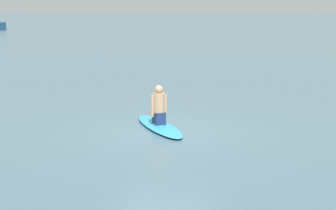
{
  "coord_description": "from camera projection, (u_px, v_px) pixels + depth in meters",
  "views": [
    {
      "loc": [
        3.62,
        -12.25,
        3.16
      ],
      "look_at": [
        0.03,
        0.24,
        0.63
      ],
      "focal_mm": 54.99,
      "sensor_mm": 36.0,
      "label": 1
    }
  ],
  "objects": [
    {
      "name": "ground_plane",
      "position": [
        164.0,
        131.0,
        13.14
      ],
      "size": [
        400.0,
        400.0,
        0.0
      ],
      "primitive_type": "plane",
      "color": "slate"
    },
    {
      "name": "surfboard",
      "position": [
        159.0,
        126.0,
        13.48
      ],
      "size": [
        2.26,
        2.73,
        0.11
      ],
      "primitive_type": "ellipsoid",
      "rotation": [
        0.0,
        0.0,
        -0.93
      ],
      "color": "#339EC6",
      "rests_on": "ground"
    },
    {
      "name": "person_paddler",
      "position": [
        159.0,
        107.0,
        13.38
      ],
      "size": [
        0.42,
        0.43,
        1.02
      ],
      "rotation": [
        0.0,
        0.0,
        -0.93
      ],
      "color": "navy",
      "rests_on": "surfboard"
    }
  ]
}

